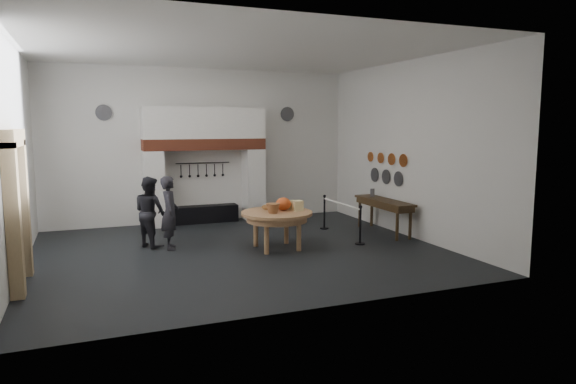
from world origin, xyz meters
name	(u,v)px	position (x,y,z in m)	size (l,w,h in m)	color
floor	(241,251)	(0.00, 0.00, 0.00)	(9.00, 8.00, 0.02)	black
ceiling	(239,50)	(0.00, 0.00, 4.50)	(9.00, 8.00, 0.02)	silver
wall_back	(202,146)	(0.00, 4.00, 2.25)	(9.00, 0.02, 4.50)	silver
wall_front	(314,167)	(0.00, -4.00, 2.25)	(9.00, 0.02, 4.50)	silver
wall_left	(14,158)	(-4.50, 0.00, 2.25)	(0.02, 8.00, 4.50)	silver
wall_right	(409,149)	(4.50, 0.00, 2.25)	(0.02, 8.00, 4.50)	silver
chimney_pier_left	(154,189)	(-1.48, 3.65, 1.07)	(0.55, 0.70, 2.15)	silver
chimney_pier_right	(253,184)	(1.48, 3.65, 1.07)	(0.55, 0.70, 2.15)	silver
hearth_brick_band	(204,144)	(0.00, 3.65, 2.31)	(3.50, 0.72, 0.32)	#9E442B
chimney_hood	(204,123)	(0.00, 3.65, 2.92)	(3.50, 0.70, 0.90)	silver
iron_range	(205,214)	(0.00, 3.72, 0.25)	(1.90, 0.45, 0.50)	black
utensil_rail	(203,163)	(0.00, 3.92, 1.75)	(0.02, 0.02, 1.60)	black
door_recess	(13,218)	(-4.47, -1.00, 1.25)	(0.04, 1.10, 2.50)	black
door_jamb_near	(13,221)	(-4.38, -1.70, 1.30)	(0.22, 0.30, 2.60)	tan
door_jamb_far	(23,209)	(-4.38, -0.30, 1.30)	(0.22, 0.30, 2.60)	tan
door_lintel	(13,138)	(-4.38, -1.00, 2.65)	(0.22, 1.70, 0.30)	tan
wall_plaque	(24,186)	(-4.45, 0.80, 1.60)	(0.05, 0.34, 0.44)	gold
work_table	(277,213)	(0.84, -0.09, 0.84)	(1.65, 1.65, 0.07)	#A9794F
pumpkin	(283,204)	(1.04, 0.01, 1.03)	(0.36, 0.36, 0.31)	#CD521D
cheese_block_big	(298,206)	(1.34, -0.14, 0.99)	(0.22, 0.22, 0.24)	#E2CA87
cheese_block_small	(292,205)	(1.32, 0.16, 0.97)	(0.18, 0.18, 0.20)	#D1BA7D
wicker_basket	(273,208)	(0.69, -0.24, 0.98)	(0.32, 0.32, 0.22)	#955F36
bread_loaf	(268,207)	(0.74, 0.26, 0.94)	(0.31, 0.18, 0.13)	#A66A3B
visitor_near	(170,213)	(-1.47, 0.81, 0.85)	(0.62, 0.41, 1.71)	#232227
visitor_far	(150,212)	(-1.87, 1.21, 0.84)	(0.81, 0.63, 1.68)	black
side_table	(384,201)	(4.10, 0.50, 0.87)	(0.55, 2.20, 0.06)	#3A2815
pewter_jug	(372,193)	(4.10, 1.10, 1.01)	(0.12, 0.12, 0.22)	#525157
copper_pan_a	(403,161)	(4.46, 0.20, 1.95)	(0.34, 0.34, 0.03)	#C6662D
copper_pan_b	(392,159)	(4.46, 0.75, 1.95)	(0.32, 0.32, 0.03)	#C6662D
copper_pan_c	(381,158)	(4.46, 1.30, 1.95)	(0.30, 0.30, 0.03)	#C6662D
copper_pan_d	(370,157)	(4.46, 1.85, 1.95)	(0.28, 0.28, 0.03)	#C6662D
pewter_plate_left	(398,179)	(4.46, 0.40, 1.45)	(0.40, 0.40, 0.03)	#4C4C51
pewter_plate_mid	(386,177)	(4.46, 1.00, 1.45)	(0.40, 0.40, 0.03)	#4C4C51
pewter_plate_right	(375,175)	(4.46, 1.60, 1.45)	(0.40, 0.40, 0.03)	#4C4C51
pewter_plate_back_left	(104,113)	(-2.70, 3.96, 3.20)	(0.44, 0.44, 0.03)	#4C4C51
pewter_plate_back_right	(287,114)	(2.70, 3.96, 3.20)	(0.44, 0.44, 0.03)	#4C4C51
barrier_post_near	(360,226)	(2.87, -0.42, 0.45)	(0.05, 0.05, 0.90)	black
barrier_post_far	(324,213)	(2.87, 1.58, 0.45)	(0.05, 0.05, 0.90)	black
barrier_rope	(341,204)	(2.87, 0.58, 0.85)	(0.04, 0.04, 2.00)	white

